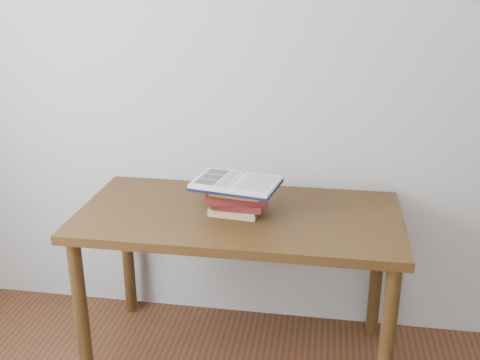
# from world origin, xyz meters

# --- Properties ---
(room_shell) EXTENTS (3.54, 3.54, 2.62)m
(room_shell) POSITION_xyz_m (-0.08, 0.01, 1.63)
(room_shell) COLOR #B1ADA7
(room_shell) RESTS_ON ground
(desk) EXTENTS (1.39, 0.70, 0.75)m
(desk) POSITION_xyz_m (0.01, 1.38, 0.65)
(desk) COLOR #472911
(desk) RESTS_ON ground
(book_stack) EXTENTS (0.28, 0.20, 0.13)m
(book_stack) POSITION_xyz_m (0.00, 1.37, 0.81)
(book_stack) COLOR #8F6B4A
(book_stack) RESTS_ON desk
(open_book) EXTENTS (0.39, 0.30, 0.03)m
(open_book) POSITION_xyz_m (-0.00, 1.36, 0.89)
(open_book) COLOR black
(open_book) RESTS_ON book_stack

